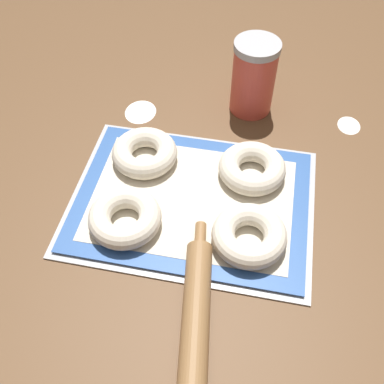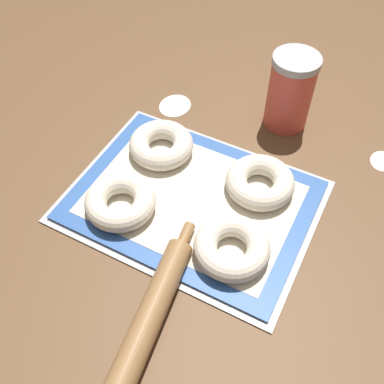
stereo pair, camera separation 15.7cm
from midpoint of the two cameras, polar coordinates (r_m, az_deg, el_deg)
name	(u,v)px [view 2 (the right image)]	position (r m, az deg, el deg)	size (l,w,h in m)	color
ground_plane	(198,198)	(0.91, 5.65, -1.37)	(2.80, 2.80, 0.00)	brown
baking_tray	(192,201)	(0.90, 4.98, -1.71)	(0.48, 0.36, 0.01)	#B2B5BA
baking_mat	(192,199)	(0.89, 5.01, -1.50)	(0.46, 0.34, 0.00)	#2D569E
bagel_front_left	(120,202)	(0.86, -4.02, -1.82)	(0.14, 0.14, 0.04)	silver
bagel_front_right	(232,247)	(0.81, 10.66, -7.60)	(0.14, 0.14, 0.04)	silver
bagel_back_left	(161,145)	(0.95, 0.72, 5.54)	(0.14, 0.14, 0.04)	silver
bagel_back_right	(260,182)	(0.91, 13.54, 0.68)	(0.14, 0.14, 0.04)	silver
flour_canister	(290,92)	(1.04, 16.74, 11.74)	(0.10, 0.10, 0.18)	#DB4C3D
rolling_pin	(146,325)	(0.74, 0.35, -17.35)	(0.09, 0.41, 0.05)	olive
flour_patch_near	(175,105)	(1.10, 1.94, 10.60)	(0.07, 0.08, 0.00)	white
flour_patch_far	(383,161)	(1.08, 27.01, 3.14)	(0.05, 0.06, 0.00)	white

